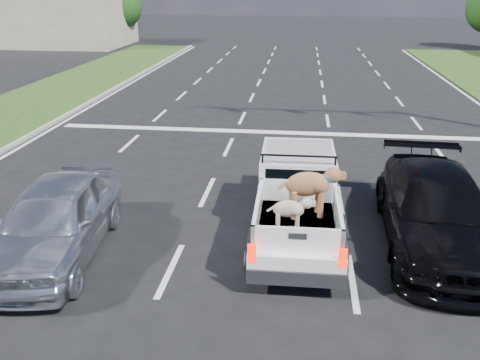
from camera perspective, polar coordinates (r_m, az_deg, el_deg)
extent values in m
plane|color=black|center=(9.90, 2.20, -10.71)|extent=(160.00, 160.00, 0.00)
cube|color=silver|center=(16.39, -14.53, 1.98)|extent=(0.12, 60.00, 0.01)
cube|color=silver|center=(15.48, -2.36, 1.52)|extent=(0.12, 60.00, 0.01)
cube|color=silver|center=(15.33, 10.67, 0.96)|extent=(0.12, 60.00, 0.01)
cube|color=silver|center=(15.97, 23.28, 0.37)|extent=(0.12, 60.00, 0.01)
cube|color=silver|center=(17.98, -25.15, 2.30)|extent=(0.15, 60.00, 0.01)
cube|color=silver|center=(19.11, 4.78, 5.34)|extent=(17.00, 0.45, 0.01)
cube|color=#C5B296|center=(49.03, -18.78, 16.71)|extent=(10.00, 8.00, 4.40)
cylinder|color=#332114|center=(52.67, -21.78, 15.36)|extent=(0.44, 0.44, 2.16)
sphere|color=#16350E|center=(52.55, -22.12, 17.75)|extent=(4.20, 4.20, 4.20)
cylinder|color=#332114|center=(49.44, -13.26, 15.97)|extent=(0.44, 0.44, 2.16)
sphere|color=#16350E|center=(49.30, -13.49, 18.53)|extent=(4.20, 4.20, 4.20)
cylinder|color=black|center=(9.70, 1.54, -9.04)|extent=(0.27, 0.70, 0.69)
cylinder|color=black|center=(9.73, 11.02, -9.38)|extent=(0.27, 0.70, 0.69)
cylinder|color=black|center=(12.72, 2.77, -1.37)|extent=(0.27, 0.70, 0.69)
cylinder|color=black|center=(12.74, 9.91, -1.64)|extent=(0.27, 0.70, 0.69)
cube|color=white|center=(11.10, 6.37, -3.57)|extent=(1.80, 4.85, 0.47)
cube|color=white|center=(11.91, 6.51, 1.48)|extent=(1.71, 2.12, 0.78)
cube|color=black|center=(10.94, 6.51, -0.22)|extent=(1.41, 0.05, 0.56)
cylinder|color=black|center=(10.86, 6.63, 2.70)|extent=(1.64, 0.07, 0.05)
cube|color=black|center=(10.04, 6.40, -5.04)|extent=(1.66, 2.35, 0.05)
cube|color=white|center=(9.94, 2.00, -3.50)|extent=(0.11, 2.32, 0.47)
cube|color=white|center=(9.97, 10.93, -3.83)|extent=(0.11, 2.32, 0.47)
cube|color=white|center=(8.92, 6.46, -6.72)|extent=(1.62, 0.10, 0.47)
cube|color=#F21A05|center=(8.87, 1.34, -8.28)|extent=(0.15, 0.06, 0.36)
cube|color=#F21A05|center=(8.90, 11.44, -8.65)|extent=(0.15, 0.06, 0.36)
cube|color=black|center=(9.13, 6.29, -10.63)|extent=(1.75, 0.30, 0.27)
imported|color=silver|center=(10.91, -20.07, -4.22)|extent=(2.29, 4.75, 1.56)
imported|color=black|center=(11.44, 21.24, -3.21)|extent=(2.42, 5.46, 1.56)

